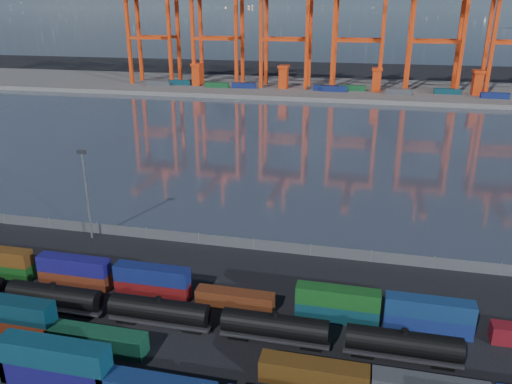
# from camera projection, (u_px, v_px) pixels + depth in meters

# --- Properties ---
(ground) EXTENTS (700.00, 700.00, 0.00)m
(ground) POSITION_uv_depth(u_px,v_px,m) (202.00, 350.00, 61.51)
(ground) COLOR black
(ground) RESTS_ON ground
(harbor_water) EXTENTS (700.00, 700.00, 0.00)m
(harbor_water) POSITION_uv_depth(u_px,v_px,m) (309.00, 141.00, 157.49)
(harbor_water) COLOR #333B49
(harbor_water) RESTS_ON ground
(far_quay) EXTENTS (700.00, 70.00, 2.00)m
(far_quay) POSITION_uv_depth(u_px,v_px,m) (335.00, 89.00, 253.12)
(far_quay) COLOR #514F4C
(far_quay) RESTS_ON ground
(container_row_mid) EXTENTS (141.84, 2.52, 5.37)m
(container_row_mid) POSITION_uv_depth(u_px,v_px,m) (113.00, 338.00, 60.62)
(container_row_mid) COLOR #414246
(container_row_mid) RESTS_ON ground
(container_row_north) EXTENTS (140.44, 2.27, 4.83)m
(container_row_north) POSITION_uv_depth(u_px,v_px,m) (163.00, 285.00, 72.07)
(container_row_north) COLOR navy
(container_row_north) RESTS_ON ground
(tanker_string) EXTENTS (106.91, 2.99, 4.28)m
(tanker_string) POSITION_uv_depth(u_px,v_px,m) (55.00, 297.00, 68.88)
(tanker_string) COLOR black
(tanker_string) RESTS_ON ground
(waterfront_fence) EXTENTS (160.12, 0.12, 2.20)m
(waterfront_fence) POSITION_uv_depth(u_px,v_px,m) (253.00, 244.00, 86.76)
(waterfront_fence) COLOR #595B5E
(waterfront_fence) RESTS_ON ground
(yard_light_mast) EXTENTS (1.60, 0.40, 16.60)m
(yard_light_mast) POSITION_uv_depth(u_px,v_px,m) (86.00, 190.00, 88.35)
(yard_light_mast) COLOR slate
(yard_light_mast) RESTS_ON ground
(gantry_cranes) EXTENTS (200.49, 48.94, 66.27)m
(gantry_cranes) POSITION_uv_depth(u_px,v_px,m) (323.00, 6.00, 234.77)
(gantry_cranes) COLOR red
(gantry_cranes) RESTS_ON ground
(quay_containers) EXTENTS (172.58, 10.99, 2.60)m
(quay_containers) POSITION_uv_depth(u_px,v_px,m) (310.00, 88.00, 241.34)
(quay_containers) COLOR navy
(quay_containers) RESTS_ON far_quay
(straddle_carriers) EXTENTS (140.00, 7.00, 11.10)m
(straddle_carriers) POSITION_uv_depth(u_px,v_px,m) (329.00, 78.00, 242.14)
(straddle_carriers) COLOR red
(straddle_carriers) RESTS_ON far_quay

